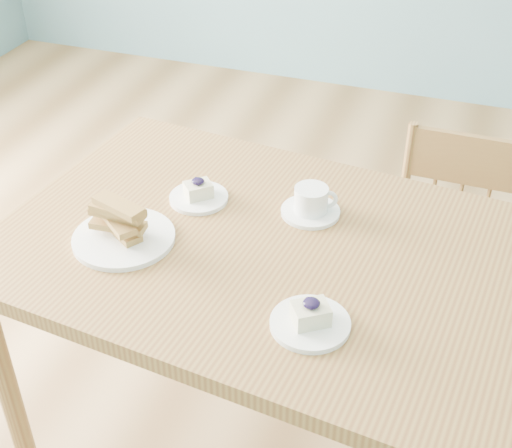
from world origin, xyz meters
name	(u,v)px	position (x,y,z in m)	size (l,w,h in m)	color
dining_table	(310,283)	(0.28, -0.22, 0.73)	(1.60, 1.02, 0.81)	olive
dining_chair	(445,267)	(0.57, 0.35, 0.43)	(0.39, 0.37, 0.84)	olive
cheesecake_plate_near	(310,319)	(0.34, -0.44, 0.83)	(0.17, 0.17, 0.07)	white
cheesecake_plate_far	(199,194)	(-0.07, -0.08, 0.83)	(0.15, 0.15, 0.06)	white
coffee_cup	(311,203)	(0.23, -0.04, 0.84)	(0.15, 0.15, 0.08)	white
biscotti_plate	(122,228)	(-0.17, -0.30, 0.85)	(0.25, 0.25, 0.11)	white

